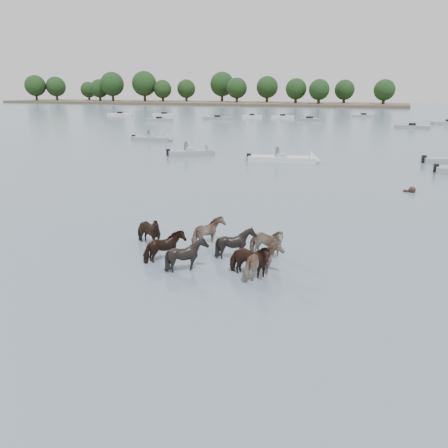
% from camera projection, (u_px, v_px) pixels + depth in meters
% --- Properties ---
extents(ground, '(400.00, 400.00, 0.00)m').
position_uv_depth(ground, '(172.00, 255.00, 16.83)').
color(ground, '#4E5F70').
rests_on(ground, ground).
extents(shoreline, '(160.00, 30.00, 1.00)m').
position_uv_depth(shoreline, '(190.00, 103.00, 174.66)').
color(shoreline, '#4C4233').
rests_on(shoreline, ground).
extents(pony_herd, '(6.72, 3.93, 1.38)m').
position_uv_depth(pony_herd, '(213.00, 248.00, 16.16)').
color(pony_herd, black).
rests_on(pony_herd, ground).
extents(swimming_pony, '(0.72, 0.44, 0.44)m').
position_uv_depth(swimming_pony, '(411.00, 190.00, 27.01)').
color(swimming_pony, black).
rests_on(swimming_pony, ground).
extents(motorboat_a, '(4.64, 3.85, 1.92)m').
position_uv_depth(motorboat_a, '(197.00, 153.00, 41.97)').
color(motorboat_a, gray).
rests_on(motorboat_a, ground).
extents(motorboat_b, '(6.35, 2.53, 1.92)m').
position_uv_depth(motorboat_b, '(291.00, 160.00, 37.82)').
color(motorboat_b, silver).
rests_on(motorboat_b, ground).
extents(motorboat_f, '(5.44, 1.98, 1.92)m').
position_uv_depth(motorboat_f, '(157.00, 139.00, 53.16)').
color(motorboat_f, gray).
rests_on(motorboat_f, ground).
extents(distant_flotilla, '(106.57, 31.10, 0.93)m').
position_uv_depth(distant_flotilla, '(353.00, 120.00, 83.22)').
color(distant_flotilla, silver).
rests_on(distant_flotilla, ground).
extents(treeline, '(148.67, 22.22, 12.52)m').
position_uv_depth(treeline, '(171.00, 87.00, 173.76)').
color(treeline, '#382619').
rests_on(treeline, ground).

